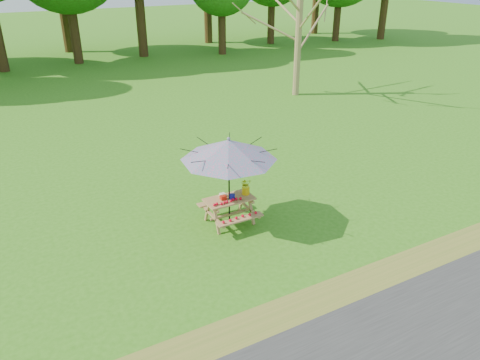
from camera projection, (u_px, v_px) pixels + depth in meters
ground at (285, 226)px, 11.53m from camera, size 120.00×120.00×0.00m
drygrass_strip at (364, 290)px, 9.31m from camera, size 120.00×1.20×0.01m
picnic_table at (229, 211)px, 11.57m from camera, size 1.20×1.32×0.67m
patio_umbrella at (229, 150)px, 10.88m from camera, size 2.85×2.85×2.26m
produce_bins at (227, 196)px, 11.40m from camera, size 0.34×0.38×0.13m
tomatoes_row at (227, 202)px, 11.20m from camera, size 0.77×0.13×0.07m
flower_bucket at (246, 186)px, 11.55m from camera, size 0.30×0.27×0.42m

